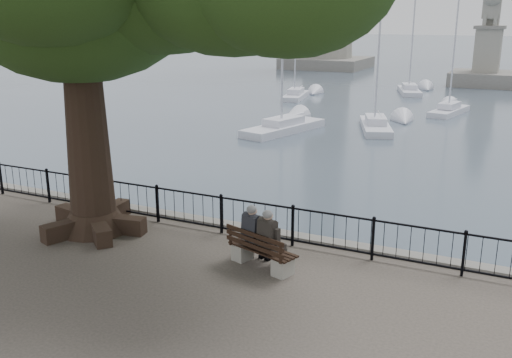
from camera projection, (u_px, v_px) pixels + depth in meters
The scene contains 11 objects.
harbor at pixel (264, 250), 15.14m from camera, with size 260.00×260.00×1.20m.
railing at pixel (256, 218), 14.42m from camera, with size 22.06×0.06×1.00m.
bench at pixel (261, 255), 12.84m from camera, with size 1.79×1.01×0.91m.
person_left at pixel (256, 236), 12.98m from camera, with size 0.56×0.78×1.44m.
person_right at pixel (272, 242), 12.66m from camera, with size 0.56×0.78×1.44m.
lion_monument at pixel (487, 61), 54.58m from camera, with size 6.31×6.31×9.23m.
sailboat_a at pixel (284, 126), 33.02m from camera, with size 3.17×6.32×12.32m.
sailboat_b at pixel (376, 124), 33.61m from camera, with size 3.18×5.62×10.97m.
sailboat_e at pixel (296, 94), 46.50m from camera, with size 2.27×5.23×10.53m.
sailboat_f at pixel (449, 109), 39.06m from camera, with size 2.29×5.05×10.70m.
sailboat_h at pixel (409, 89), 49.37m from camera, with size 3.09×5.71×12.79m.
Camera 1 is at (5.82, -9.77, 5.50)m, focal length 40.00 mm.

